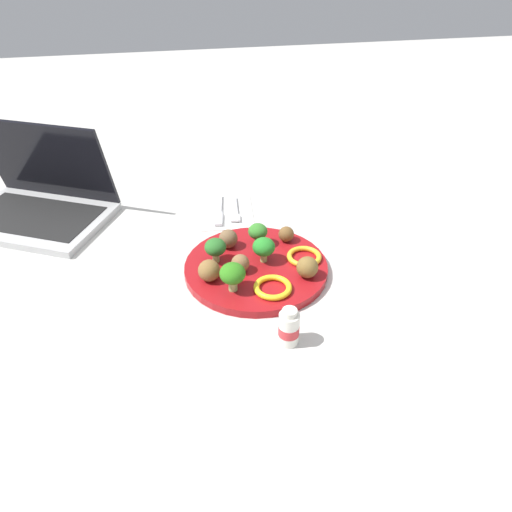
# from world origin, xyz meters

# --- Properties ---
(ground_plane) EXTENTS (4.00, 4.00, 0.00)m
(ground_plane) POSITION_xyz_m (0.00, 0.00, 0.00)
(ground_plane) COLOR beige
(plate) EXTENTS (0.28, 0.28, 0.02)m
(plate) POSITION_xyz_m (0.00, 0.00, 0.01)
(plate) COLOR maroon
(plate) RESTS_ON ground_plane
(broccoli_floret_near_rim) EXTENTS (0.04, 0.04, 0.05)m
(broccoli_floret_near_rim) POSITION_xyz_m (-0.07, 0.02, 0.05)
(broccoli_floret_near_rim) COLOR #9BCD7B
(broccoli_floret_near_rim) RESTS_ON plate
(broccoli_floret_front_left) EXTENTS (0.04, 0.04, 0.05)m
(broccoli_floret_front_left) POSITION_xyz_m (-0.03, -0.07, 0.05)
(broccoli_floret_front_left) COLOR #8CCB74
(broccoli_floret_front_left) RESTS_ON plate
(broccoli_floret_front_right) EXTENTS (0.05, 0.05, 0.06)m
(broccoli_floret_front_right) POSITION_xyz_m (0.07, -0.06, 0.05)
(broccoli_floret_front_right) COLOR #A0CC73
(broccoli_floret_front_right) RESTS_ON plate
(broccoli_floret_mid_left) EXTENTS (0.04, 0.04, 0.05)m
(broccoli_floret_mid_left) POSITION_xyz_m (-0.01, 0.02, 0.05)
(broccoli_floret_mid_left) COLOR #99B96C
(broccoli_floret_mid_left) RESTS_ON plate
(meatball_near_rim) EXTENTS (0.04, 0.04, 0.04)m
(meatball_near_rim) POSITION_xyz_m (0.01, -0.03, 0.03)
(meatball_near_rim) COLOR brown
(meatball_near_rim) RESTS_ON plate
(meatball_back_left) EXTENTS (0.04, 0.04, 0.04)m
(meatball_back_left) POSITION_xyz_m (0.03, -0.09, 0.04)
(meatball_back_left) COLOR brown
(meatball_back_left) RESTS_ON plate
(meatball_mid_right) EXTENTS (0.03, 0.03, 0.03)m
(meatball_mid_right) POSITION_xyz_m (-0.07, 0.08, 0.03)
(meatball_mid_right) COLOR brown
(meatball_mid_right) RESTS_ON plate
(meatball_front_left) EXTENTS (0.04, 0.04, 0.04)m
(meatball_front_left) POSITION_xyz_m (0.06, 0.09, 0.04)
(meatball_front_left) COLOR brown
(meatball_front_left) RESTS_ON plate
(meatball_back_right) EXTENTS (0.04, 0.04, 0.04)m
(meatball_back_right) POSITION_xyz_m (-0.07, -0.04, 0.04)
(meatball_back_right) COLOR brown
(meatball_back_right) RESTS_ON plate
(pepper_ring_front_right) EXTENTS (0.07, 0.07, 0.01)m
(pepper_ring_front_right) POSITION_xyz_m (-0.00, 0.10, 0.02)
(pepper_ring_front_right) COLOR yellow
(pepper_ring_front_right) RESTS_ON plate
(pepper_ring_center) EXTENTS (0.09, 0.09, 0.01)m
(pepper_ring_center) POSITION_xyz_m (0.08, 0.01, 0.02)
(pepper_ring_center) COLOR yellow
(pepper_ring_center) RESTS_ON plate
(napkin) EXTENTS (0.18, 0.14, 0.01)m
(napkin) POSITION_xyz_m (-0.25, -0.02, 0.00)
(napkin) COLOR white
(napkin) RESTS_ON ground_plane
(fork) EXTENTS (0.12, 0.03, 0.01)m
(fork) POSITION_xyz_m (-0.24, -0.00, 0.01)
(fork) COLOR silver
(fork) RESTS_ON napkin
(knife) EXTENTS (0.15, 0.04, 0.01)m
(knife) POSITION_xyz_m (-0.24, -0.04, 0.01)
(knife) COLOR silver
(knife) RESTS_ON napkin
(yogurt_bottle) EXTENTS (0.03, 0.03, 0.07)m
(yogurt_bottle) POSITION_xyz_m (0.20, 0.01, 0.03)
(yogurt_bottle) COLOR white
(yogurt_bottle) RESTS_ON ground_plane
(laptop) EXTENTS (0.34, 0.38, 0.21)m
(laptop) POSITION_xyz_m (-0.31, -0.45, 0.04)
(laptop) COLOR #B9B9B9
(laptop) RESTS_ON ground_plane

